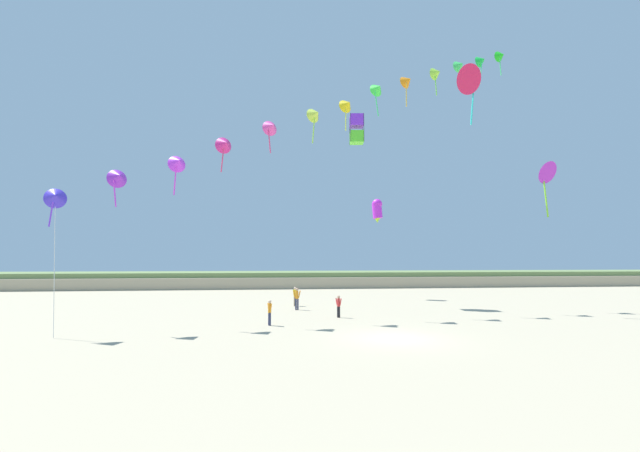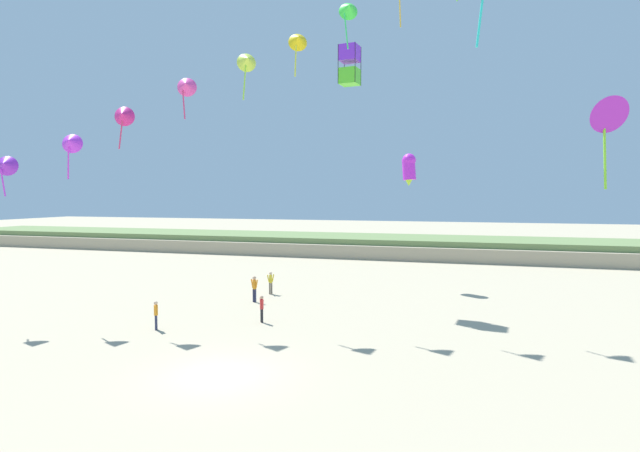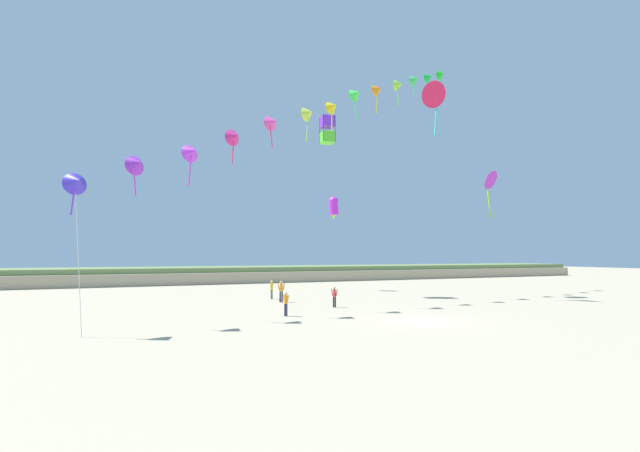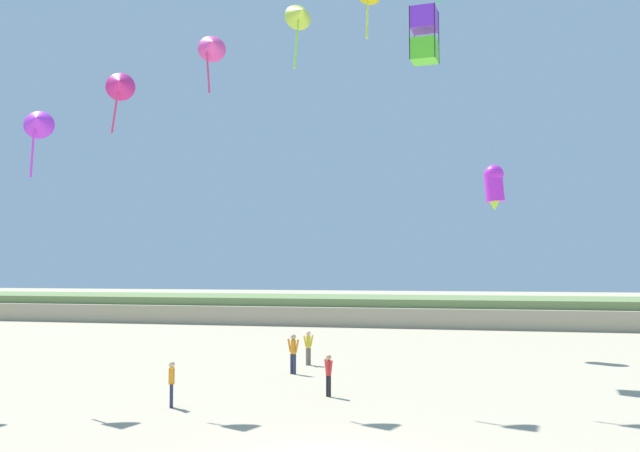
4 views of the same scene
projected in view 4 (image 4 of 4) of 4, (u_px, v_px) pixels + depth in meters
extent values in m
cube|color=tan|center=(428.00, 314.00, 56.75)|extent=(120.00, 11.59, 1.50)
cube|color=#6B844C|center=(427.00, 302.00, 56.81)|extent=(120.00, 9.85, 0.86)
cylinder|color=#282D4C|center=(295.00, 364.00, 29.31)|extent=(0.13, 0.13, 0.87)
cylinder|color=#282D4C|center=(292.00, 364.00, 29.39)|extent=(0.13, 0.13, 0.87)
cylinder|color=orange|center=(293.00, 347.00, 29.40)|extent=(0.23, 0.23, 0.61)
cylinder|color=orange|center=(297.00, 346.00, 29.30)|extent=(0.22, 0.15, 0.58)
cylinder|color=orange|center=(289.00, 345.00, 29.50)|extent=(0.22, 0.15, 0.58)
sphere|color=tan|center=(293.00, 337.00, 29.42)|extent=(0.23, 0.23, 0.23)
cylinder|color=#282D4C|center=(171.00, 396.00, 22.38)|extent=(0.11, 0.11, 0.76)
cylinder|color=#282D4C|center=(171.00, 396.00, 22.25)|extent=(0.11, 0.11, 0.76)
cylinder|color=orange|center=(172.00, 376.00, 22.35)|extent=(0.20, 0.20, 0.54)
cylinder|color=orange|center=(172.00, 374.00, 22.52)|extent=(0.15, 0.20, 0.51)
cylinder|color=orange|center=(172.00, 375.00, 22.19)|extent=(0.15, 0.20, 0.51)
sphere|color=beige|center=(172.00, 364.00, 22.38)|extent=(0.21, 0.21, 0.21)
cylinder|color=black|center=(328.00, 386.00, 24.24)|extent=(0.11, 0.11, 0.75)
cylinder|color=black|center=(329.00, 386.00, 24.12)|extent=(0.11, 0.11, 0.75)
cylinder|color=red|center=(329.00, 368.00, 24.22)|extent=(0.20, 0.20, 0.53)
cylinder|color=red|center=(326.00, 366.00, 24.37)|extent=(0.18, 0.18, 0.51)
cylinder|color=red|center=(331.00, 367.00, 24.08)|extent=(0.18, 0.18, 0.51)
sphere|color=tan|center=(328.00, 357.00, 24.25)|extent=(0.20, 0.20, 0.20)
cylinder|color=#726656|center=(307.00, 357.00, 32.00)|extent=(0.12, 0.12, 0.81)
cylinder|color=#726656|center=(310.00, 356.00, 32.08)|extent=(0.12, 0.12, 0.81)
cylinder|color=yellow|center=(308.00, 342.00, 32.09)|extent=(0.21, 0.21, 0.57)
cylinder|color=yellow|center=(305.00, 341.00, 31.99)|extent=(0.19, 0.19, 0.54)
cylinder|color=yellow|center=(312.00, 341.00, 32.19)|extent=(0.19, 0.19, 0.54)
sphere|color=beige|center=(308.00, 333.00, 32.11)|extent=(0.22, 0.22, 0.22)
cone|color=#BB33EB|center=(38.00, 121.00, 24.75)|extent=(1.38, 1.28, 1.21)
cylinder|color=#E139E5|center=(32.00, 152.00, 24.65)|extent=(0.17, 0.09, 1.85)
cone|color=#D12480|center=(120.00, 84.00, 25.22)|extent=(1.32, 1.16, 1.15)
cylinder|color=#E5396C|center=(115.00, 111.00, 25.12)|extent=(0.20, 0.26, 1.67)
cone|color=#E941A2|center=(212.00, 45.00, 26.26)|extent=(1.33, 1.19, 1.17)
cylinder|color=#E53973|center=(208.00, 72.00, 26.16)|extent=(0.23, 0.16, 1.69)
cone|color=#C1E241|center=(300.00, 13.00, 26.84)|extent=(1.38, 1.29, 1.18)
cylinder|color=#98E539|center=(296.00, 43.00, 26.74)|extent=(0.23, 0.13, 2.02)
cylinder|color=#D7E539|center=(367.00, 16.00, 27.51)|extent=(0.12, 0.19, 1.91)
cylinder|color=#CE2BE0|center=(494.00, 187.00, 36.97)|extent=(1.40, 1.33, 1.65)
sphere|color=#CE2BE0|center=(494.00, 174.00, 37.01)|extent=(1.05, 1.05, 1.05)
cone|color=#A4E52D|center=(494.00, 203.00, 36.91)|extent=(1.16, 1.16, 0.80)
sphere|color=black|center=(494.00, 169.00, 37.03)|extent=(0.22, 0.22, 0.22)
cube|color=#55D42C|center=(424.00, 51.00, 32.30)|extent=(1.33, 1.33, 1.05)
cube|color=#7B2DE5|center=(424.00, 20.00, 32.40)|extent=(1.33, 1.33, 1.05)
cylinder|color=black|center=(414.00, 41.00, 33.11)|extent=(0.04, 0.04, 2.58)
cylinder|color=black|center=(409.00, 33.00, 31.98)|extent=(0.04, 0.04, 2.58)
cylinder|color=black|center=(435.00, 30.00, 31.59)|extent=(0.04, 0.04, 2.58)
cylinder|color=black|center=(439.00, 38.00, 32.72)|extent=(0.04, 0.04, 2.58)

